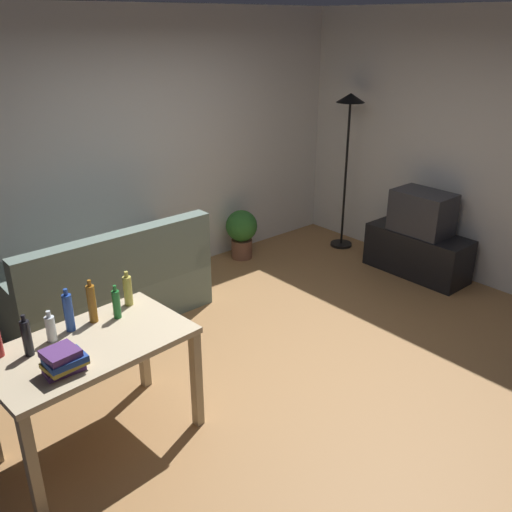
# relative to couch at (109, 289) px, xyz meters

# --- Properties ---
(ground_plane) EXTENTS (5.20, 4.40, 0.02)m
(ground_plane) POSITION_rel_couch_xyz_m (0.73, -1.59, -0.32)
(ground_plane) COLOR #9E7042
(wall_rear) EXTENTS (5.20, 0.10, 2.70)m
(wall_rear) POSITION_rel_couch_xyz_m (0.73, 0.61, 1.04)
(wall_rear) COLOR silver
(wall_rear) RESTS_ON ground_plane
(wall_right) EXTENTS (0.10, 4.40, 2.70)m
(wall_right) POSITION_rel_couch_xyz_m (3.33, -1.59, 1.04)
(wall_right) COLOR silver
(wall_right) RESTS_ON ground_plane
(couch) EXTENTS (1.79, 0.84, 0.92)m
(couch) POSITION_rel_couch_xyz_m (0.00, 0.00, 0.00)
(couch) COLOR slate
(couch) RESTS_ON ground_plane
(tv_stand) EXTENTS (0.44, 1.10, 0.48)m
(tv_stand) POSITION_rel_couch_xyz_m (2.98, -1.26, -0.07)
(tv_stand) COLOR black
(tv_stand) RESTS_ON ground_plane
(tv) EXTENTS (0.41, 0.60, 0.44)m
(tv) POSITION_rel_couch_xyz_m (2.98, -1.26, 0.39)
(tv) COLOR #2D2D33
(tv) RESTS_ON tv_stand
(torchiere_lamp) EXTENTS (0.32, 0.32, 1.81)m
(torchiere_lamp) POSITION_rel_couch_xyz_m (2.98, -0.20, 1.11)
(torchiere_lamp) COLOR black
(torchiere_lamp) RESTS_ON ground_plane
(desk) EXTENTS (1.25, 0.79, 0.76)m
(desk) POSITION_rel_couch_xyz_m (-0.81, -1.45, 0.34)
(desk) COLOR #C6B28E
(desk) RESTS_ON ground_plane
(potted_plant) EXTENTS (0.36, 0.36, 0.57)m
(potted_plant) POSITION_rel_couch_xyz_m (1.82, 0.31, 0.02)
(potted_plant) COLOR brown
(potted_plant) RESTS_ON ground_plane
(bottle_dark) EXTENTS (0.05, 0.05, 0.26)m
(bottle_dark) POSITION_rel_couch_xyz_m (-1.13, -1.34, 0.57)
(bottle_dark) COLOR black
(bottle_dark) RESTS_ON desk
(bottle_clear) EXTENTS (0.06, 0.06, 0.20)m
(bottle_clear) POSITION_rel_couch_xyz_m (-0.97, -1.28, 0.54)
(bottle_clear) COLOR silver
(bottle_clear) RESTS_ON desk
(bottle_blue) EXTENTS (0.06, 0.06, 0.29)m
(bottle_blue) POSITION_rel_couch_xyz_m (-0.83, -1.24, 0.58)
(bottle_blue) COLOR #2347A3
(bottle_blue) RESTS_ON desk
(bottle_amber) EXTENTS (0.06, 0.06, 0.29)m
(bottle_amber) POSITION_rel_couch_xyz_m (-0.67, -1.23, 0.58)
(bottle_amber) COLOR #9E6019
(bottle_amber) RESTS_ON desk
(bottle_green) EXTENTS (0.05, 0.05, 0.23)m
(bottle_green) POSITION_rel_couch_xyz_m (-0.53, -1.28, 0.55)
(bottle_green) COLOR #1E722D
(bottle_green) RESTS_ON desk
(bottle_squat) EXTENTS (0.06, 0.06, 0.25)m
(bottle_squat) POSITION_rel_couch_xyz_m (-0.39, -1.17, 0.56)
(bottle_squat) COLOR #BCB24C
(bottle_squat) RESTS_ON desk
(book_stack) EXTENTS (0.23, 0.19, 0.14)m
(book_stack) POSITION_rel_couch_xyz_m (-1.05, -1.64, 0.52)
(book_stack) COLOR #593372
(book_stack) RESTS_ON desk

